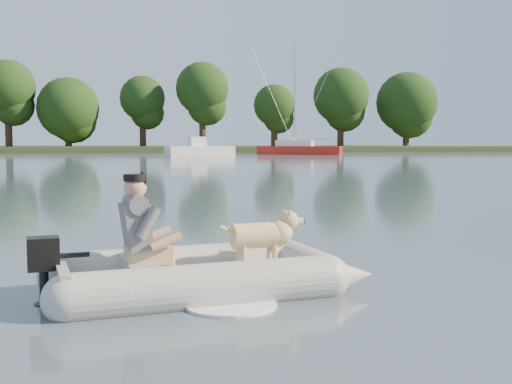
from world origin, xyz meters
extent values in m
plane|color=slate|center=(0.00, 0.00, 0.00)|extent=(160.00, 160.00, 0.00)
cube|color=#47512D|center=(0.00, 62.00, 0.25)|extent=(160.00, 12.00, 0.70)
cylinder|color=#332316|center=(-15.65, 61.01, 2.12)|extent=(0.70, 0.70, 4.24)
sphere|color=#254416|center=(-15.65, 61.01, 6.48)|extent=(5.55, 5.55, 5.55)
cylinder|color=#332316|center=(-9.90, 61.33, 1.47)|extent=(0.70, 0.70, 2.94)
sphere|color=#254416|center=(-9.90, 61.33, 4.49)|extent=(6.27, 6.27, 6.27)
cylinder|color=#332316|center=(-2.42, 61.95, 1.84)|extent=(0.70, 0.70, 3.67)
sphere|color=#254416|center=(-2.42, 61.95, 5.61)|extent=(4.69, 4.69, 4.69)
cylinder|color=#332316|center=(3.70, 60.15, 2.15)|extent=(0.70, 0.70, 4.29)
sphere|color=#254416|center=(3.70, 60.15, 6.56)|extent=(5.43, 5.43, 5.43)
cylinder|color=#332316|center=(11.30, 60.43, 1.61)|extent=(0.70, 0.70, 3.21)
sphere|color=#254416|center=(11.30, 60.43, 4.91)|extent=(4.41, 4.41, 4.41)
cylinder|color=#332316|center=(18.70, 61.04, 1.97)|extent=(0.70, 0.70, 3.94)
sphere|color=#254416|center=(18.70, 61.04, 6.02)|extent=(6.03, 6.03, 6.03)
cylinder|color=#332316|center=(26.27, 61.31, 1.76)|extent=(0.70, 0.70, 3.52)
sphere|color=#254416|center=(26.27, 61.31, 5.37)|extent=(6.68, 6.68, 6.68)
cube|color=#A51C12|center=(11.75, 50.10, 0.28)|extent=(7.69, 4.92, 0.93)
cube|color=white|center=(11.33, 50.28, 0.97)|extent=(3.63, 2.79, 0.56)
cylinder|color=#A5A5AA|center=(11.33, 50.28, 5.37)|extent=(0.15, 0.15, 9.26)
camera|label=1|loc=(-0.87, -6.44, 1.48)|focal=45.00mm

